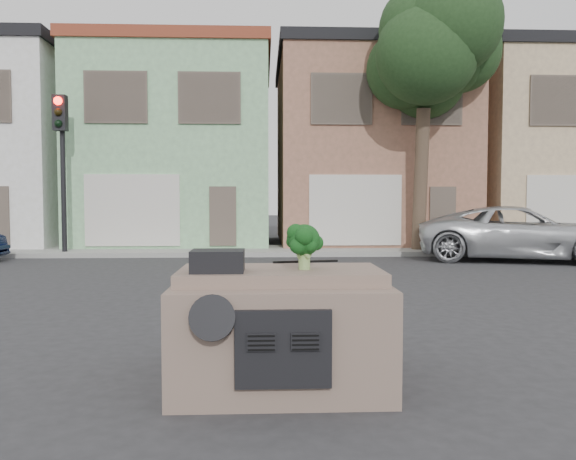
{
  "coord_description": "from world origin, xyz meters",
  "views": [
    {
      "loc": [
        -0.16,
        -8.48,
        1.77
      ],
      "look_at": [
        0.23,
        0.5,
        1.3
      ],
      "focal_mm": 35.0,
      "sensor_mm": 36.0,
      "label": 1
    }
  ],
  "objects": [
    {
      "name": "traffic_signal",
      "position": [
        -6.5,
        9.5,
        2.55
      ],
      "size": [
        0.4,
        0.4,
        5.1
      ],
      "primitive_type": "cube",
      "color": "black",
      "rests_on": "ground"
    },
    {
      "name": "ground_plane",
      "position": [
        0.0,
        0.0,
        0.0
      ],
      "size": [
        120.0,
        120.0,
        0.0
      ],
      "primitive_type": "plane",
      "color": "#303033",
      "rests_on": "ground"
    },
    {
      "name": "instrument_hump",
      "position": [
        -0.58,
        -3.35,
        1.22
      ],
      "size": [
        0.48,
        0.38,
        0.2
      ],
      "primitive_type": "cube",
      "color": "black",
      "rests_on": "car_dashboard"
    },
    {
      "name": "tree_near",
      "position": [
        5.0,
        9.8,
        4.25
      ],
      "size": [
        4.4,
        4.0,
        8.5
      ],
      "primitive_type": "cube",
      "color": "#1F3B1B",
      "rests_on": "ground"
    },
    {
      "name": "townhouse_beige",
      "position": [
        11.5,
        14.5,
        3.77
      ],
      "size": [
        7.2,
        8.2,
        7.55
      ],
      "primitive_type": "cube",
      "color": "#CDAF87",
      "rests_on": "ground"
    },
    {
      "name": "broccoli",
      "position": [
        0.22,
        -3.21,
        1.34
      ],
      "size": [
        0.39,
        0.39,
        0.44
      ],
      "primitive_type": "cube",
      "rotation": [
        0.0,
        0.0,
        4.64
      ],
      "color": "#0F3811",
      "rests_on": "car_dashboard"
    },
    {
      "name": "silver_pickup",
      "position": [
        7.38,
        7.72,
        0.0
      ],
      "size": [
        6.32,
        4.26,
        1.61
      ],
      "primitive_type": "imported",
      "rotation": [
        0.0,
        0.0,
        1.27
      ],
      "color": "silver",
      "rests_on": "ground"
    },
    {
      "name": "wiper_arm",
      "position": [
        0.28,
        -2.62,
        1.13
      ],
      "size": [
        0.69,
        0.15,
        0.02
      ],
      "primitive_type": "cube",
      "rotation": [
        0.0,
        0.0,
        0.17
      ],
      "color": "black",
      "rests_on": "car_dashboard"
    },
    {
      "name": "townhouse_mint",
      "position": [
        -3.5,
        14.5,
        3.77
      ],
      "size": [
        7.2,
        8.2,
        7.55
      ],
      "primitive_type": "cube",
      "color": "#8EC690",
      "rests_on": "ground"
    },
    {
      "name": "townhouse_tan",
      "position": [
        4.0,
        14.5,
        3.77
      ],
      "size": [
        7.2,
        8.2,
        7.55
      ],
      "primitive_type": "cube",
      "color": "#9B6851",
      "rests_on": "ground"
    },
    {
      "name": "sidewalk",
      "position": [
        0.0,
        10.5,
        0.07
      ],
      "size": [
        40.0,
        3.0,
        0.15
      ],
      "primitive_type": "cube",
      "color": "gray",
      "rests_on": "ground"
    },
    {
      "name": "car_dashboard",
      "position": [
        0.0,
        -3.0,
        0.56
      ],
      "size": [
        2.0,
        1.8,
        1.12
      ],
      "primitive_type": "cube",
      "color": "#7B6457",
      "rests_on": "ground"
    }
  ]
}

